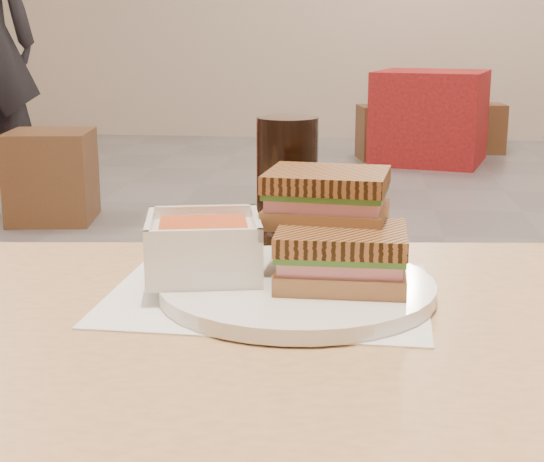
# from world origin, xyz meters

# --- Properties ---
(main_table) EXTENTS (1.27, 0.83, 0.75)m
(main_table) POSITION_xyz_m (-0.07, -2.14, 0.64)
(main_table) COLOR tan
(main_table) RESTS_ON ground
(tray_liner) EXTENTS (0.34, 0.26, 0.00)m
(tray_liner) POSITION_xyz_m (0.01, -2.00, 0.75)
(tray_liner) COLOR white
(tray_liner) RESTS_ON main_table
(plate) EXTENTS (0.29, 0.29, 0.02)m
(plate) POSITION_xyz_m (0.04, -2.00, 0.76)
(plate) COLOR white
(plate) RESTS_ON tray_liner
(soup_bowl) EXTENTS (0.14, 0.14, 0.06)m
(soup_bowl) POSITION_xyz_m (-0.06, -1.99, 0.79)
(soup_bowl) COLOR white
(soup_bowl) RESTS_ON plate
(panini_lower) EXTENTS (0.13, 0.11, 0.06)m
(panini_lower) POSITION_xyz_m (0.08, -2.00, 0.80)
(panini_lower) COLOR #9E6D3B
(panini_lower) RESTS_ON plate
(panini_upper) EXTENTS (0.14, 0.12, 0.06)m
(panini_upper) POSITION_xyz_m (0.06, -1.94, 0.85)
(panini_upper) COLOR #9E6D3B
(panini_upper) RESTS_ON panini_lower
(cola_glass) EXTENTS (0.08, 0.08, 0.16)m
(cola_glass) POSITION_xyz_m (0.01, -1.80, 0.83)
(cola_glass) COLOR black
(cola_glass) RESTS_ON main_table
(bg_table_2) EXTENTS (0.97, 0.97, 0.71)m
(bg_table_2) POSITION_xyz_m (0.58, 3.65, 0.35)
(bg_table_2) COLOR #A61F27
(bg_table_2) RESTS_ON ground
(bg_chair_0r) EXTENTS (0.50, 0.50, 0.49)m
(bg_chair_0r) POSITION_xyz_m (-1.59, 1.37, 0.24)
(bg_chair_0r) COLOR brown
(bg_chair_0r) RESTS_ON ground
(bg_chair_2l) EXTENTS (0.45, 0.45, 0.43)m
(bg_chair_2l) POSITION_xyz_m (0.23, 3.76, 0.21)
(bg_chair_2l) COLOR brown
(bg_chair_2l) RESTS_ON ground
(bg_chair_2r) EXTENTS (0.39, 0.39, 0.41)m
(bg_chair_2r) POSITION_xyz_m (1.05, 4.23, 0.20)
(bg_chair_2r) COLOR brown
(bg_chair_2r) RESTS_ON ground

